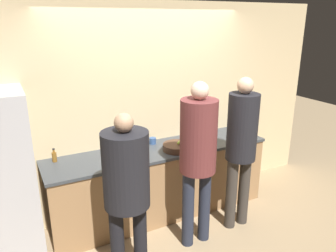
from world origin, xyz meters
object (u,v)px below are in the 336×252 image
at_px(person_right, 241,142).
at_px(utensil_crock, 201,129).
at_px(person_center, 198,150).
at_px(fruit_bowl, 177,147).
at_px(refrigerator, 1,180).
at_px(bottle_amber, 54,157).
at_px(bottle_dark, 195,136).
at_px(person_left, 126,182).
at_px(cup_white, 240,136).
at_px(cup_blue, 153,141).

xyz_separation_m(person_right, utensil_crock, (0.04, 0.89, -0.12)).
relative_size(person_center, fruit_bowl, 5.24).
relative_size(refrigerator, fruit_bowl, 5.09).
bearing_deg(fruit_bowl, refrigerator, 176.39).
bearing_deg(person_center, bottle_amber, 145.54).
bearing_deg(fruit_bowl, bottle_dark, 25.38).
distance_m(refrigerator, person_right, 2.53).
height_order(person_left, person_center, person_center).
bearing_deg(person_center, person_right, 4.74).
height_order(person_right, cup_white, person_right).
height_order(refrigerator, person_right, person_right).
bearing_deg(bottle_dark, utensil_crock, 43.86).
xyz_separation_m(utensil_crock, bottle_dark, (-0.22, -0.21, -0.00)).
bearing_deg(person_left, person_right, 8.55).
distance_m(person_right, fruit_bowl, 0.76).
height_order(person_left, person_right, person_right).
distance_m(fruit_bowl, cup_white, 0.91).
height_order(refrigerator, cup_blue, refrigerator).
height_order(cup_white, cup_blue, cup_white).
distance_m(person_center, cup_white, 1.12).
bearing_deg(bottle_dark, person_left, -144.70).
bearing_deg(utensil_crock, person_left, -143.30).
bearing_deg(cup_blue, person_right, -49.75).
height_order(person_center, bottle_amber, person_center).
distance_m(fruit_bowl, cup_blue, 0.37).
xyz_separation_m(refrigerator, cup_blue, (1.74, 0.21, 0.04)).
bearing_deg(fruit_bowl, bottle_amber, 166.55).
height_order(person_center, cup_white, person_center).
xyz_separation_m(person_left, bottle_dark, (1.27, 0.90, -0.07)).
relative_size(person_left, bottle_amber, 10.61).
relative_size(person_center, cup_blue, 21.21).
relative_size(person_center, person_right, 1.01).
relative_size(refrigerator, cup_white, 19.19).
relative_size(fruit_bowl, bottle_amber, 2.23).
bearing_deg(cup_blue, cup_white, -19.22).
height_order(person_center, person_right, person_center).
relative_size(bottle_dark, cup_blue, 1.87).
height_order(person_right, fruit_bowl, person_right).
bearing_deg(person_right, bottle_dark, 104.93).
bearing_deg(utensil_crock, bottle_dark, -136.14).
relative_size(person_center, utensil_crock, 6.78).
distance_m(refrigerator, utensil_crock, 2.50).
distance_m(refrigerator, cup_white, 2.82).
bearing_deg(person_left, cup_white, 20.47).
bearing_deg(bottle_dark, bottle_amber, 174.79).
xyz_separation_m(bottle_amber, cup_blue, (1.19, 0.00, -0.02)).
relative_size(person_left, bottle_dark, 10.30).
xyz_separation_m(person_left, utensil_crock, (1.49, 1.11, -0.07)).
bearing_deg(person_left, bottle_dark, 35.30).
bearing_deg(fruit_bowl, person_center, -96.93).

